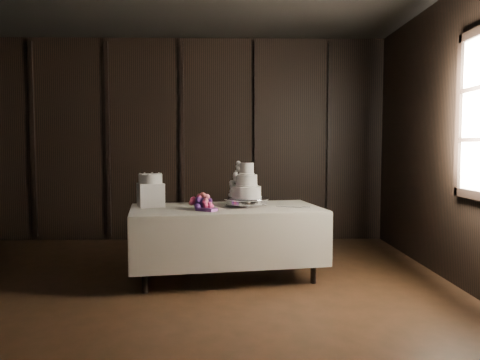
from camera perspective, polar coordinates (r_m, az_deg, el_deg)
The scene contains 8 objects.
room at distance 3.59m, azimuth -12.90°, elevation 5.55°, with size 6.08×7.08×3.08m.
display_table at distance 5.03m, azimuth -1.72°, elevation -7.21°, with size 2.14×1.36×0.76m.
cake_stand at distance 5.05m, azimuth 0.80°, elevation -2.71°, with size 0.48×0.48×0.09m, color silver.
wedding_cake at distance 5.02m, azimuth 0.49°, elevation -0.52°, with size 0.35×0.32×0.38m.
bouquet at distance 4.81m, azimuth -4.61°, elevation -2.76°, with size 0.31×0.41×0.20m, color #C4536A, non-canonical shape.
box_pedestal at distance 5.11m, azimuth -10.83°, elevation -1.80°, with size 0.26×0.26×0.25m, color white.
small_cake at distance 5.09m, azimuth -10.86°, elevation 0.16°, with size 0.25×0.25×0.10m, color white.
cake_knife at distance 4.97m, azimuth 5.98°, elevation -3.29°, with size 0.37×0.02×0.01m, color silver.
Camera 1 is at (0.73, -3.51, 1.40)m, focal length 35.00 mm.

